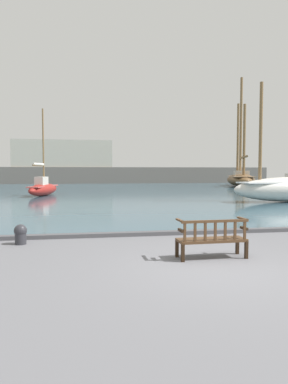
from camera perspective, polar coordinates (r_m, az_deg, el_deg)
The scene contains 8 objects.
ground_plane at distance 7.45m, azimuth 12.30°, elevation -12.29°, with size 160.00×160.00×0.00m, color slate.
harbor_water at distance 50.77m, azimuth -6.35°, elevation 1.17°, with size 100.00×80.00×0.08m, color #385666.
quay_edge_kerb at distance 11.02m, azimuth 4.85°, elevation -6.78°, with size 40.00×0.30×0.12m, color #4C4C50.
park_bench at distance 8.14m, azimuth 11.27°, elevation -7.55°, with size 1.61×0.57×0.92m.
sailboat_far_starboard at distance 28.70m, azimuth -16.45°, elevation 0.67°, with size 2.42×5.55×6.96m.
sailboat_mid_starboard at distance 47.35m, azimuth 15.77°, elevation 2.39°, with size 6.81×13.52×14.34m.
mooring_bollard at distance 10.11m, azimuth -19.89°, elevation -6.56°, with size 0.35×0.35×0.55m.
far_breakwater at distance 56.64m, azimuth -8.48°, elevation 3.69°, with size 56.37×2.40×7.07m.
Camera 1 is at (-2.67, -6.66, 2.01)m, focal length 32.00 mm.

